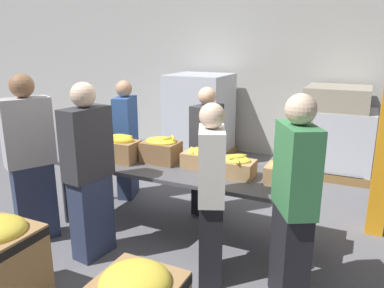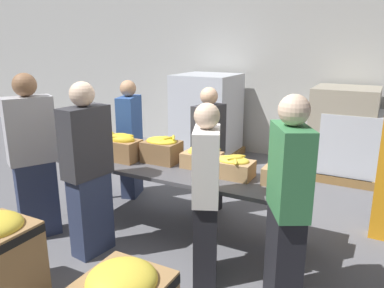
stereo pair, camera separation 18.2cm
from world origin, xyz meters
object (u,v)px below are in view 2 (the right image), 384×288
at_px(banana_box_2, 162,149).
at_px(volunteer_4, 208,152).
at_px(banana_box_0, 102,141).
at_px(banana_box_4, 233,166).
at_px(pallet_stack_0, 343,133).
at_px(sorting_table, 178,171).
at_px(banana_box_1, 122,147).
at_px(volunteer_3, 130,140).
at_px(pallet_stack_2, 352,146).
at_px(pallet_stack_1, 207,117).
at_px(banana_box_5, 286,174).
at_px(volunteer_1, 287,207).
at_px(volunteer_5, 33,159).
at_px(volunteer_2, 88,172).
at_px(banana_box_3, 202,158).
at_px(volunteer_0, 206,196).

bearing_deg(banana_box_2, volunteer_4, 60.56).
relative_size(banana_box_0, banana_box_4, 0.97).
distance_m(banana_box_2, pallet_stack_0, 3.21).
bearing_deg(sorting_table, pallet_stack_0, 64.52).
height_order(banana_box_1, volunteer_3, volunteer_3).
xyz_separation_m(banana_box_0, volunteer_4, (1.17, 0.57, -0.13)).
relative_size(banana_box_0, volunteer_4, 0.25).
distance_m(pallet_stack_0, pallet_stack_2, 0.24).
height_order(pallet_stack_0, pallet_stack_1, pallet_stack_1).
relative_size(banana_box_2, pallet_stack_2, 0.38).
bearing_deg(volunteer_3, volunteer_4, 73.35).
xyz_separation_m(banana_box_1, banana_box_4, (1.32, 0.07, -0.04)).
distance_m(banana_box_0, pallet_stack_2, 3.81).
distance_m(banana_box_0, banana_box_1, 0.45).
height_order(sorting_table, banana_box_5, banana_box_5).
bearing_deg(banana_box_1, pallet_stack_0, 55.34).
xyz_separation_m(volunteer_1, pallet_stack_1, (-2.33, 3.40, -0.10)).
relative_size(banana_box_4, volunteer_5, 0.22).
xyz_separation_m(volunteer_2, volunteer_5, (-0.76, -0.00, 0.02)).
height_order(banana_box_3, volunteer_2, volunteer_2).
relative_size(banana_box_3, volunteer_5, 0.22).
height_order(banana_box_0, pallet_stack_1, pallet_stack_1).
bearing_deg(volunteer_1, volunteer_0, 59.20).
xyz_separation_m(banana_box_1, volunteer_0, (1.32, -0.54, -0.13)).
bearing_deg(pallet_stack_1, banana_box_5, -51.87).
height_order(banana_box_5, volunteer_3, volunteer_3).
distance_m(volunteer_3, pallet_stack_1, 2.13).
height_order(volunteer_1, volunteer_4, volunteer_1).
height_order(sorting_table, pallet_stack_1, pallet_stack_1).
xyz_separation_m(banana_box_0, pallet_stack_1, (0.13, 2.69, -0.16)).
distance_m(volunteer_1, volunteer_4, 1.81).
distance_m(banana_box_1, volunteer_1, 2.10).
distance_m(banana_box_1, volunteer_3, 0.84).
height_order(banana_box_0, pallet_stack_2, same).
relative_size(banana_box_1, volunteer_3, 0.25).
bearing_deg(banana_box_1, banana_box_2, 20.21).
xyz_separation_m(banana_box_1, pallet_stack_0, (2.03, 2.93, -0.23)).
bearing_deg(banana_box_0, volunteer_3, 89.92).
distance_m(banana_box_1, pallet_stack_0, 3.57).
height_order(volunteer_5, pallet_stack_2, volunteer_5).
bearing_deg(volunteer_2, banana_box_0, 41.29).
bearing_deg(volunteer_5, volunteer_3, 19.75).
relative_size(banana_box_2, banana_box_3, 1.00).
bearing_deg(volunteer_0, banana_box_5, -61.82).
height_order(banana_box_2, volunteer_4, volunteer_4).
bearing_deg(pallet_stack_2, banana_box_0, -133.61).
height_order(banana_box_1, pallet_stack_2, banana_box_1).
height_order(banana_box_1, volunteer_5, volunteer_5).
distance_m(banana_box_4, pallet_stack_2, 2.97).
bearing_deg(banana_box_5, volunteer_5, -162.20).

